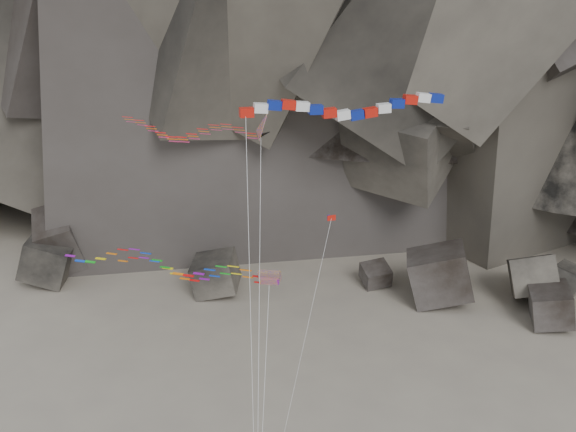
% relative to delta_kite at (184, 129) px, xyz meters
% --- Properties ---
extents(boulder_field, '(77.60, 13.96, 8.75)m').
position_rel_delta_kite_xyz_m(boulder_field, '(10.23, 27.07, -22.74)').
color(boulder_field, '#47423F').
rests_on(boulder_field, ground).
extents(delta_kite, '(12.15, 12.61, 24.77)m').
position_rel_delta_kite_xyz_m(delta_kite, '(0.00, 0.00, 0.00)').
color(delta_kite, red).
rests_on(delta_kite, ground).
extents(banner_kite, '(11.78, 12.52, 26.21)m').
position_rel_delta_kite_xyz_m(banner_kite, '(10.76, -2.46, 2.24)').
color(banner_kite, red).
rests_on(banner_kite, ground).
extents(parafoil_kite, '(16.05, 9.74, 15.37)m').
position_rel_delta_kite_xyz_m(parafoil_kite, '(-1.35, -2.76, -8.57)').
color(parafoil_kite, '#DFA30C').
rests_on(parafoil_kite, ground).
extents(pennant_kite, '(3.25, 9.43, 18.81)m').
position_rel_delta_kite_xyz_m(pennant_kite, '(9.58, -4.74, -8.64)').
color(pennant_kite, red).
rests_on(pennant_kite, ground).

